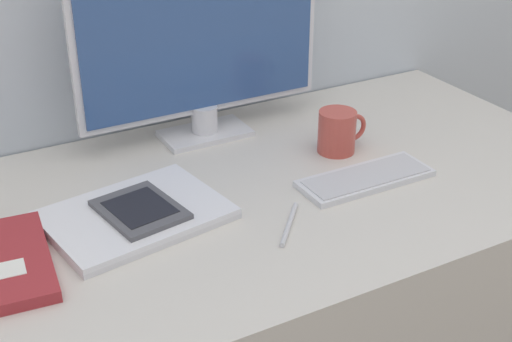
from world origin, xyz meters
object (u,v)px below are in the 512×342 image
keyboard (365,178)px  pen (289,224)px  monitor (201,33)px  laptop (136,215)px  ereader (140,209)px  coffee_mug (338,131)px

keyboard → pen: keyboard is taller
monitor → laptop: 0.43m
laptop → ereader: 0.02m
monitor → coffee_mug: (0.21, -0.20, -0.19)m
keyboard → monitor: bearing=118.4°
keyboard → pen: 0.23m
keyboard → laptop: size_ratio=0.81×
laptop → coffee_mug: (0.47, 0.06, 0.04)m
coffee_mug → laptop: bearing=-172.9°
monitor → coffee_mug: monitor is taller
keyboard → coffee_mug: size_ratio=2.39×
laptop → coffee_mug: coffee_mug is taller
monitor → laptop: size_ratio=1.64×
keyboard → laptop: bearing=169.8°
laptop → coffee_mug: 0.47m
keyboard → coffee_mug: bearing=78.7°
monitor → ereader: (-0.25, -0.27, -0.21)m
keyboard → ereader: 0.44m
laptop → ereader: size_ratio=1.93×
ereader → coffee_mug: 0.47m
keyboard → ereader: ereader is taller
keyboard → pen: bearing=-162.1°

